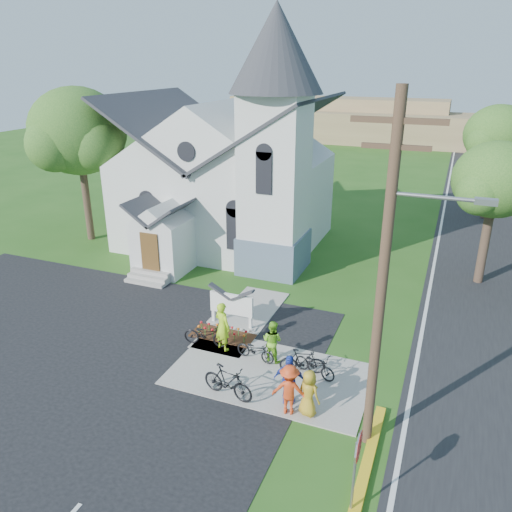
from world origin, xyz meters
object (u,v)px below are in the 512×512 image
at_px(cyclist_4, 309,393).
at_px(bike_4, 315,365).
at_px(utility_pole, 386,273).
at_px(cyclist_2, 290,380).
at_px(stop_sign, 357,457).
at_px(cyclist_0, 222,326).
at_px(cyclist_3, 289,390).
at_px(bike_2, 255,350).
at_px(bike_3, 302,361).
at_px(bike_0, 206,334).
at_px(cyclist_1, 272,341).
at_px(bike_1, 228,382).
at_px(church_sign, 232,304).

distance_m(cyclist_4, bike_4, 2.16).
height_order(utility_pole, cyclist_4, utility_pole).
height_order(cyclist_2, bike_4, cyclist_2).
distance_m(cyclist_2, bike_4, 1.89).
height_order(stop_sign, cyclist_0, stop_sign).
distance_m(cyclist_3, cyclist_4, 0.61).
bearing_deg(cyclist_0, cyclist_2, 170.47).
relative_size(utility_pole, bike_2, 6.38).
relative_size(stop_sign, cyclist_4, 1.57).
relative_size(stop_sign, bike_3, 1.53).
xyz_separation_m(bike_2, cyclist_4, (2.68, -2.22, 0.38)).
bearing_deg(bike_3, cyclist_4, -175.20).
bearing_deg(stop_sign, bike_2, 131.48).
distance_m(bike_0, bike_2, 2.19).
bearing_deg(cyclist_1, cyclist_0, 10.71).
height_order(stop_sign, bike_3, stop_sign).
distance_m(cyclist_0, cyclist_1, 2.04).
distance_m(utility_pole, cyclist_0, 8.06).
bearing_deg(bike_2, utility_pole, -111.18).
bearing_deg(cyclist_2, utility_pole, 155.99).
xyz_separation_m(cyclist_3, bike_4, (0.22, 2.24, -0.42)).
bearing_deg(bike_2, cyclist_2, -126.10).
relative_size(utility_pole, cyclist_2, 5.65).
xyz_separation_m(utility_pole, bike_1, (-4.70, 0.30, -4.78)).
bearing_deg(bike_0, bike_3, -103.19).
xyz_separation_m(bike_1, bike_2, (0.03, 2.36, -0.16)).
xyz_separation_m(church_sign, utility_pole, (6.56, -4.70, 4.38)).
distance_m(stop_sign, bike_1, 5.75).
xyz_separation_m(cyclist_0, cyclist_2, (3.41, -2.17, -0.10)).
height_order(stop_sign, bike_2, stop_sign).
bearing_deg(bike_0, bike_4, -102.05).
bearing_deg(cyclist_4, cyclist_0, -7.64).
height_order(bike_1, cyclist_3, cyclist_3).
distance_m(church_sign, cyclist_2, 5.52).
relative_size(bike_1, bike_3, 1.18).
distance_m(church_sign, bike_0, 1.89).
bearing_deg(stop_sign, cyclist_0, 137.87).
bearing_deg(cyclist_3, cyclist_1, -69.58).
height_order(cyclist_0, bike_3, cyclist_0).
height_order(cyclist_1, cyclist_4, cyclist_1).
relative_size(utility_pole, stop_sign, 4.03).
xyz_separation_m(stop_sign, bike_0, (-6.92, 5.60, -1.26)).
bearing_deg(bike_3, bike_0, 67.17).
bearing_deg(bike_0, church_sign, -16.46).
distance_m(bike_0, cyclist_1, 2.77).
bearing_deg(cyclist_2, cyclist_4, 148.84).
height_order(bike_0, bike_3, bike_3).
relative_size(utility_pole, cyclist_4, 6.34).
relative_size(bike_0, cyclist_1, 1.12).
relative_size(bike_0, bike_2, 1.15).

